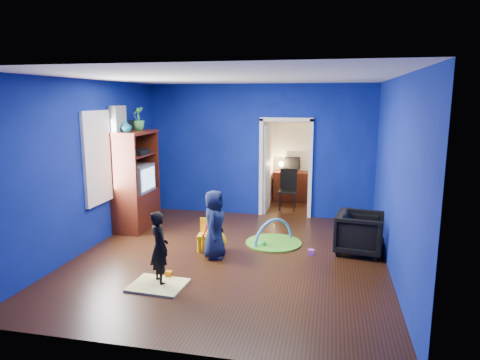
% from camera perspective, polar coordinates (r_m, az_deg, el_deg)
% --- Properties ---
extents(floor, '(5.00, 5.50, 0.01)m').
position_cam_1_polar(floor, '(7.18, -1.33, -10.23)').
color(floor, black).
rests_on(floor, ground).
extents(ceiling, '(5.00, 5.50, 0.01)m').
position_cam_1_polar(ceiling, '(6.72, -1.44, 13.55)').
color(ceiling, white).
rests_on(ceiling, wall_back).
extents(wall_back, '(5.00, 0.02, 2.90)m').
position_cam_1_polar(wall_back, '(9.47, 2.52, 3.94)').
color(wall_back, navy).
rests_on(wall_back, floor).
extents(wall_front, '(5.00, 0.02, 2.90)m').
position_cam_1_polar(wall_front, '(4.24, -10.13, -4.78)').
color(wall_front, navy).
rests_on(wall_front, floor).
extents(wall_left, '(0.02, 5.50, 2.90)m').
position_cam_1_polar(wall_left, '(7.77, -19.63, 1.82)').
color(wall_left, navy).
rests_on(wall_left, floor).
extents(wall_right, '(0.02, 5.50, 2.90)m').
position_cam_1_polar(wall_right, '(6.68, 19.95, 0.43)').
color(wall_right, navy).
rests_on(wall_right, floor).
extents(alcove, '(1.00, 1.75, 2.50)m').
position_cam_1_polar(alcove, '(10.28, 6.63, 3.29)').
color(alcove, silver).
rests_on(alcove, floor).
extents(armchair, '(0.88, 0.86, 0.70)m').
position_cam_1_polar(armchair, '(7.52, 15.70, -6.83)').
color(armchair, black).
rests_on(armchair, floor).
extents(child_black, '(0.45, 0.45, 1.05)m').
position_cam_1_polar(child_black, '(6.14, -10.68, -8.89)').
color(child_black, black).
rests_on(child_black, floor).
extents(child_navy, '(0.38, 0.57, 1.13)m').
position_cam_1_polar(child_navy, '(7.00, -3.44, -5.91)').
color(child_navy, '#0E1435').
rests_on(child_navy, floor).
extents(toddler_red, '(0.47, 0.47, 0.77)m').
position_cam_1_polar(toddler_red, '(7.14, -3.83, -7.13)').
color(toddler_red, red).
rests_on(toddler_red, floor).
extents(vase, '(0.24, 0.24, 0.22)m').
position_cam_1_polar(vase, '(8.36, -14.97, 6.94)').
color(vase, '#0E6A70').
rests_on(vase, tv_armoire).
extents(potted_plant, '(0.34, 0.34, 0.46)m').
position_cam_1_polar(potted_plant, '(8.82, -13.47, 7.99)').
color(potted_plant, '#30853A').
rests_on(potted_plant, tv_armoire).
extents(tv_armoire, '(0.58, 1.14, 1.96)m').
position_cam_1_polar(tv_armoire, '(8.76, -13.74, -0.04)').
color(tv_armoire, '#381009').
rests_on(tv_armoire, floor).
extents(crt_tv, '(0.46, 0.70, 0.54)m').
position_cam_1_polar(crt_tv, '(8.73, -13.52, 0.21)').
color(crt_tv, silver).
rests_on(crt_tv, tv_armoire).
extents(yellow_blanket, '(0.78, 0.64, 0.03)m').
position_cam_1_polar(yellow_blanket, '(6.25, -10.88, -13.60)').
color(yellow_blanket, '#F2E07A').
rests_on(yellow_blanket, floor).
extents(hopper_ball, '(0.37, 0.37, 0.37)m').
position_cam_1_polar(hopper_ball, '(7.36, -3.26, -8.19)').
color(hopper_ball, yellow).
rests_on(hopper_ball, floor).
extents(kid_chair, '(0.30, 0.30, 0.50)m').
position_cam_1_polar(kid_chair, '(7.40, -4.52, -7.56)').
color(kid_chair, yellow).
rests_on(kid_chair, floor).
extents(play_mat, '(1.01, 1.01, 0.03)m').
position_cam_1_polar(play_mat, '(7.84, 4.50, -8.33)').
color(play_mat, '#2E9120').
rests_on(play_mat, floor).
extents(toy_arch, '(0.63, 0.70, 0.89)m').
position_cam_1_polar(toy_arch, '(7.84, 4.50, -8.29)').
color(toy_arch, '#3F8CD8').
rests_on(toy_arch, floor).
extents(window_left, '(0.03, 0.95, 1.55)m').
position_cam_1_polar(window_left, '(8.04, -18.28, 2.91)').
color(window_left, white).
rests_on(window_left, wall_left).
extents(curtain, '(0.14, 0.42, 2.40)m').
position_cam_1_polar(curtain, '(8.51, -15.63, 1.41)').
color(curtain, slate).
rests_on(curtain, floor).
extents(doorway, '(1.16, 0.10, 2.10)m').
position_cam_1_polar(doorway, '(9.45, 6.09, 1.42)').
color(doorway, white).
rests_on(doorway, floor).
extents(study_desk, '(0.88, 0.44, 0.75)m').
position_cam_1_polar(study_desk, '(11.05, 6.86, -0.80)').
color(study_desk, '#3D140A').
rests_on(study_desk, floor).
extents(desk_monitor, '(0.40, 0.05, 0.32)m').
position_cam_1_polar(desk_monitor, '(11.06, 6.98, 2.24)').
color(desk_monitor, black).
rests_on(desk_monitor, study_desk).
extents(desk_lamp, '(0.14, 0.14, 0.14)m').
position_cam_1_polar(desk_lamp, '(11.04, 5.50, 2.14)').
color(desk_lamp, '#FFD88C').
rests_on(desk_lamp, study_desk).
extents(folding_chair, '(0.40, 0.40, 0.92)m').
position_cam_1_polar(folding_chair, '(10.09, 6.36, -1.40)').
color(folding_chair, black).
rests_on(folding_chair, floor).
extents(book_shelf, '(0.88, 0.24, 0.04)m').
position_cam_1_polar(book_shelf, '(10.95, 7.11, 7.78)').
color(book_shelf, white).
rests_on(book_shelf, study_desk).
extents(toy_0, '(0.11, 0.11, 0.11)m').
position_cam_1_polar(toy_0, '(7.49, 17.01, -9.37)').
color(toy_0, blue).
rests_on(toy_0, floor).
extents(toy_1, '(0.10, 0.08, 0.10)m').
position_cam_1_polar(toy_1, '(6.48, -9.49, -12.31)').
color(toy_1, orange).
rests_on(toy_1, floor).
extents(toy_2, '(0.11, 0.11, 0.11)m').
position_cam_1_polar(toy_2, '(7.67, 3.09, -8.43)').
color(toy_2, green).
rests_on(toy_2, floor).
extents(toy_3, '(0.10, 0.08, 0.10)m').
position_cam_1_polar(toy_3, '(7.34, 9.45, -9.50)').
color(toy_3, '#D04ED1').
rests_on(toy_3, floor).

